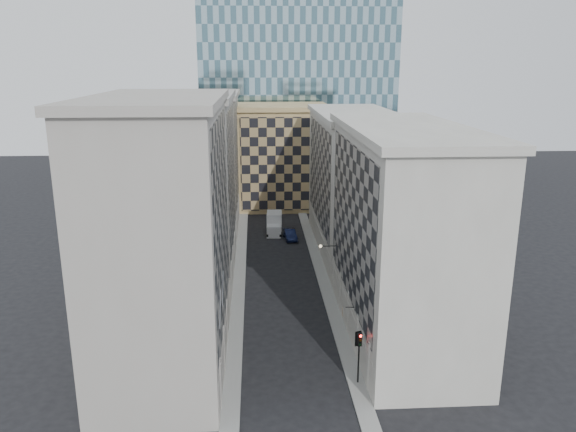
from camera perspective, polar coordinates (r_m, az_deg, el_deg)
name	(u,v)px	position (r m, az deg, el deg)	size (l,w,h in m)	color
ground	(300,428)	(44.60, 1.23, -20.77)	(260.00, 260.00, 0.00)	black
sidewalk_west	(239,279)	(70.95, -4.97, -6.38)	(1.50, 100.00, 0.15)	gray
sidewalk_east	(323,277)	(71.40, 3.53, -6.21)	(1.50, 100.00, 0.15)	gray
bldg_left_a	(166,235)	(49.70, -12.34, -1.92)	(10.80, 22.80, 23.70)	#A09A90
bldg_left_b	(193,187)	(70.94, -9.67, 2.97)	(10.80, 22.80, 22.70)	gray
bldg_left_c	(207,161)	(92.53, -8.24, 5.59)	(10.80, 22.80, 21.70)	#A09A90
bldg_right_a	(401,234)	(55.12, 11.38, -1.79)	(10.80, 26.80, 20.70)	#B3AFA4
bldg_right_b	(353,181)	(80.81, 6.62, 3.53)	(10.80, 28.80, 19.70)	#B3AFA4
tan_block	(282,156)	(105.27, -0.60, 6.16)	(16.80, 14.80, 18.80)	#A28455
church_tower	(269,59)	(117.93, -1.98, 15.69)	(7.20, 7.20, 51.50)	#2A2420
flagpoles_left	(221,298)	(45.81, -6.78, -8.29)	(0.10, 6.33, 2.33)	gray
bracket_lamp	(322,246)	(63.60, 3.48, -3.08)	(1.98, 0.36, 0.36)	black
traffic_light	(359,347)	(48.20, 7.23, -13.02)	(0.57, 0.57, 4.65)	black
box_truck	(274,224)	(89.18, -1.41, -0.86)	(2.65, 5.86, 3.15)	silver
dark_car	(290,234)	(86.00, 0.20, -1.89)	(1.63, 4.69, 1.54)	#0E1535
shop_sign	(343,311)	(53.35, 5.62, -9.61)	(1.19, 0.74, 0.82)	black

